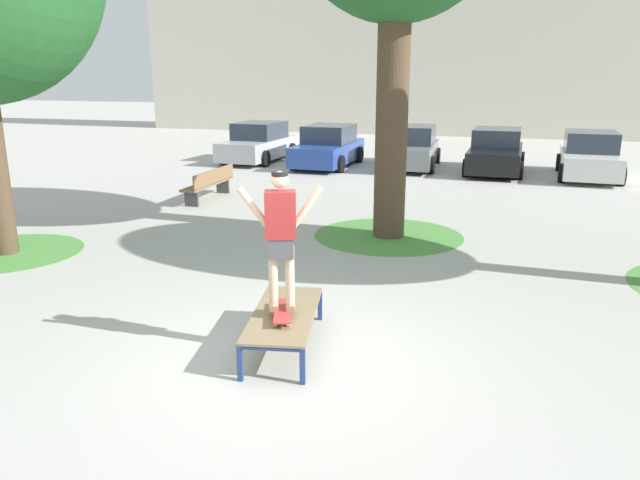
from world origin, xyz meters
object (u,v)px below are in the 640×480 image
skater (281,232)px  car_blue (328,147)px  car_silver (259,143)px  skate_box (284,316)px  car_white (590,157)px  skateboard (282,311)px  car_black (496,152)px  car_grey (411,148)px  park_bench (210,183)px

skater → car_blue: skater is taller
skater → car_silver: (-6.90, 15.75, -0.84)m
skate_box → car_white: (5.05, 15.17, 0.28)m
car_blue → car_white: 8.95m
skateboard → car_black: (2.04, 15.57, 0.15)m
car_silver → car_grey: size_ratio=1.00×
car_blue → park_bench: 7.09m
skater → car_grey: (-0.94, 15.85, -0.84)m
park_bench → skater: bearing=-57.7°
skate_box → car_black: size_ratio=0.47×
car_black → car_white: same height
skateboard → car_blue: size_ratio=0.19×
car_blue → car_white: (8.95, 0.07, 0.00)m
park_bench → car_silver: bearing=102.7°
car_grey → skateboard: bearing=-86.6°
car_grey → park_bench: (-4.28, -7.58, -0.24)m
skate_box → car_grey: car_grey is taller
car_black → car_white: size_ratio=1.00×
skateboard → car_blue: 15.74m
car_white → park_bench: car_white is taller
car_white → car_black: bearing=175.0°
skateboard → skater: size_ratio=0.48×
car_black → car_white: bearing=-5.0°
skater → car_black: 15.73m
skater → skate_box: bearing=101.1°
skate_box → car_black: (2.07, 15.43, 0.28)m
car_silver → car_white: (11.93, -0.44, 0.00)m
skate_box → car_white: 15.99m
skateboard → car_black: 15.71m
car_grey → skater: bearing=-86.6°
skateboard → car_white: bearing=71.8°
car_grey → park_bench: size_ratio=1.77×
skate_box → skateboard: skateboard is taller
car_blue → car_silver: bearing=170.3°
car_blue → car_black: size_ratio=1.00×
skater → car_black: (2.04, 15.57, -0.84)m
car_blue → park_bench: (-1.30, -6.96, -0.24)m
skate_box → car_black: bearing=82.4°
skate_box → park_bench: (-5.20, 8.13, 0.03)m
car_silver → car_white: same height
skater → car_black: bearing=82.5°
car_silver → park_bench: size_ratio=1.77×
car_silver → park_bench: 7.66m
skate_box → skateboard: 0.19m
car_blue → car_black: bearing=3.2°
skateboard → car_black: bearing=82.5°
car_grey → car_black: same height
car_silver → car_blue: bearing=-9.7°
skateboard → car_grey: car_grey is taller
car_black → skateboard: bearing=-97.5°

